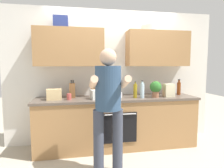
% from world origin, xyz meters
% --- Properties ---
extents(ground_plane, '(12.00, 12.00, 0.00)m').
position_xyz_m(ground_plane, '(0.00, 0.00, 0.00)').
color(ground_plane, '#B2A893').
extents(back_wall_unit, '(4.00, 0.39, 2.50)m').
position_xyz_m(back_wall_unit, '(-0.00, 0.27, 1.50)').
color(back_wall_unit, silver).
rests_on(back_wall_unit, ground).
extents(counter, '(2.84, 0.67, 0.90)m').
position_xyz_m(counter, '(-0.00, -0.00, 0.45)').
color(counter, '#A37547').
rests_on(counter, ground).
extents(person_standing, '(0.49, 0.45, 1.68)m').
position_xyz_m(person_standing, '(-0.30, -0.82, 1.00)').
color(person_standing, '#383D4C').
rests_on(person_standing, ground).
extents(bottle_hotsauce, '(0.06, 0.06, 0.21)m').
position_xyz_m(bottle_hotsauce, '(0.75, 0.08, 0.99)').
color(bottle_hotsauce, red).
rests_on(bottle_hotsauce, counter).
extents(bottle_water, '(0.08, 0.08, 0.31)m').
position_xyz_m(bottle_water, '(0.41, -0.13, 1.03)').
color(bottle_water, silver).
rests_on(bottle_water, counter).
extents(bottle_vinegar, '(0.07, 0.07, 0.30)m').
position_xyz_m(bottle_vinegar, '(1.23, 0.08, 1.03)').
color(bottle_vinegar, brown).
rests_on(bottle_vinegar, counter).
extents(bottle_juice, '(0.06, 0.06, 0.34)m').
position_xyz_m(bottle_juice, '(-0.27, 0.15, 1.04)').
color(bottle_juice, orange).
rests_on(bottle_juice, counter).
extents(bottle_oil, '(0.07, 0.07, 0.29)m').
position_xyz_m(bottle_oil, '(0.30, -0.10, 1.02)').
color(bottle_oil, olive).
rests_on(bottle_oil, counter).
extents(bottle_syrup, '(0.07, 0.07, 0.28)m').
position_xyz_m(bottle_syrup, '(-0.42, 0.12, 1.01)').
color(bottle_syrup, '#8C4C14').
rests_on(bottle_syrup, counter).
extents(cup_ceramic, '(0.07, 0.07, 0.10)m').
position_xyz_m(cup_ceramic, '(-0.83, -0.08, 0.95)').
color(cup_ceramic, '#BF4C47').
rests_on(cup_ceramic, counter).
extents(mixing_bowl, '(0.28, 0.28, 0.08)m').
position_xyz_m(mixing_bowl, '(-0.05, 0.02, 0.94)').
color(mixing_bowl, silver).
rests_on(mixing_bowl, counter).
extents(knife_block, '(0.10, 0.14, 0.31)m').
position_xyz_m(knife_block, '(-0.78, 0.12, 1.03)').
color(knife_block, brown).
rests_on(knife_block, counter).
extents(potted_herb, '(0.20, 0.20, 0.29)m').
position_xyz_m(potted_herb, '(0.67, -0.12, 1.07)').
color(potted_herb, '#9E6647').
rests_on(potted_herb, counter).
extents(grocery_bag_bread, '(0.26, 0.20, 0.18)m').
position_xyz_m(grocery_bag_bread, '(-1.07, -0.03, 0.99)').
color(grocery_bag_bread, tan).
rests_on(grocery_bag_bread, counter).
extents(grocery_bag_rice, '(0.18, 0.14, 0.23)m').
position_xyz_m(grocery_bag_rice, '(0.93, -0.08, 1.02)').
color(grocery_bag_rice, beige).
rests_on(grocery_bag_rice, counter).
extents(grocery_bag_produce, '(0.26, 0.23, 0.15)m').
position_xyz_m(grocery_bag_produce, '(-0.36, -0.08, 0.98)').
color(grocery_bag_produce, silver).
rests_on(grocery_bag_produce, counter).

